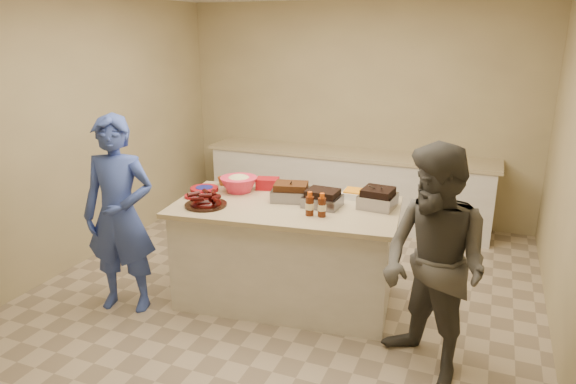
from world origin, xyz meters
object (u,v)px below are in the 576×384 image
at_px(island, 286,299).
at_px(guest_blue, 129,305).
at_px(bbq_bottle_a, 310,215).
at_px(plastic_cup, 223,185).
at_px(rib_platter, 206,206).
at_px(coleslaw_bowl, 239,192).
at_px(mustard_bottle, 283,198).
at_px(roasting_pan, 377,207).
at_px(guest_gray, 424,371).
at_px(bbq_bottle_b, 322,216).

distance_m(island, guest_blue, 1.41).
height_order(bbq_bottle_a, plastic_cup, bbq_bottle_a).
height_order(rib_platter, bbq_bottle_a, bbq_bottle_a).
bearing_deg(coleslaw_bowl, mustard_bottle, -2.53).
xyz_separation_m(roasting_pan, guest_blue, (-2.00, -0.85, -0.91)).
relative_size(coleslaw_bowl, mustard_bottle, 2.97).
distance_m(plastic_cup, guest_blue, 1.39).
xyz_separation_m(mustard_bottle, guest_gray, (1.41, -0.76, -0.91)).
bearing_deg(rib_platter, island, 24.24).
bearing_deg(island, plastic_cup, 151.60).
distance_m(roasting_pan, mustard_bottle, 0.84).
distance_m(island, plastic_cup, 1.25).
bearing_deg(coleslaw_bowl, plastic_cup, 152.83).
height_order(island, coleslaw_bowl, coleslaw_bowl).
bearing_deg(roasting_pan, rib_platter, -154.81).
height_order(roasting_pan, guest_blue, roasting_pan).
height_order(rib_platter, guest_blue, rib_platter).
relative_size(island, bbq_bottle_a, 9.64).
distance_m(guest_blue, guest_gray, 2.58).
xyz_separation_m(roasting_pan, coleslaw_bowl, (-1.29, -0.04, 0.00)).
xyz_separation_m(plastic_cup, guest_blue, (-0.47, -0.94, -0.91)).
xyz_separation_m(roasting_pan, bbq_bottle_a, (-0.47, -0.40, 0.00)).
distance_m(bbq_bottle_b, plastic_cup, 1.26).
xyz_separation_m(bbq_bottle_b, plastic_cup, (-1.17, 0.48, 0.00)).
relative_size(mustard_bottle, guest_gray, 0.07).
height_order(coleslaw_bowl, guest_gray, coleslaw_bowl).
relative_size(roasting_pan, coleslaw_bowl, 0.83).
distance_m(roasting_pan, guest_gray, 1.35).
bearing_deg(island, coleslaw_bowl, 154.22).
xyz_separation_m(bbq_bottle_a, bbq_bottle_b, (0.10, 0.01, 0.00)).
height_order(roasting_pan, coleslaw_bowl, coleslaw_bowl).
height_order(bbq_bottle_b, plastic_cup, bbq_bottle_b).
bearing_deg(coleslaw_bowl, bbq_bottle_a, -23.64).
distance_m(mustard_bottle, guest_gray, 1.84).
relative_size(roasting_pan, guest_blue, 0.17).
height_order(coleslaw_bowl, bbq_bottle_a, coleslaw_bowl).
distance_m(roasting_pan, guest_blue, 2.36).
bearing_deg(bbq_bottle_a, rib_platter, -173.16).
xyz_separation_m(roasting_pan, plastic_cup, (-1.54, 0.09, 0.00)).
relative_size(bbq_bottle_b, guest_blue, 0.12).
relative_size(bbq_bottle_a, guest_blue, 0.12).
bearing_deg(rib_platter, roasting_pan, 20.33).
height_order(rib_platter, plastic_cup, rib_platter).
bearing_deg(plastic_cup, mustard_bottle, -11.82).
relative_size(island, bbq_bottle_b, 9.78).
relative_size(island, coleslaw_bowl, 5.58).
xyz_separation_m(rib_platter, bbq_bottle_b, (1.00, 0.12, 0.00)).
bearing_deg(mustard_bottle, bbq_bottle_a, -42.28).
distance_m(island, bbq_bottle_b, 1.00).
relative_size(rib_platter, plastic_cup, 4.03).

